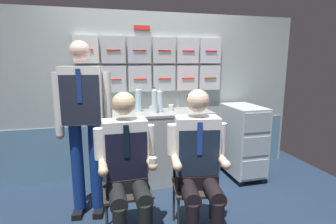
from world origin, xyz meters
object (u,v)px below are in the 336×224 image
Objects in this scene: service_trolley at (243,139)px; crew_member_center at (198,159)px; folding_chair_left at (125,176)px; crew_member_left at (127,163)px; crew_member_standing at (84,114)px; water_bottle_short at (154,101)px; espresso_cup_small at (103,112)px; folding_chair_center at (195,173)px.

crew_member_center is at bearing -134.58° from service_trolley.
folding_chair_left is 0.24m from crew_member_left.
service_trolley is 1.79m from folding_chair_left.
crew_member_standing is at bearing 133.09° from folding_chair_left.
folding_chair_left is 0.71m from crew_member_standing.
water_bottle_short is at bearing 67.00° from crew_member_left.
espresso_cup_small is (-1.78, 0.14, 0.43)m from service_trolley.
crew_member_center reaches higher than folding_chair_center.
crew_member_standing reaches higher than folding_chair_center.
service_trolley is at bearing -4.51° from espresso_cup_small.
crew_member_center is at bearing -22.45° from folding_chair_left.
espresso_cup_small is (0.18, 0.55, -0.09)m from crew_member_standing.
folding_chair_left is 1.00× the size of folding_chair_center.
water_bottle_short is (-0.18, 0.95, 0.53)m from folding_chair_center.
service_trolley is 0.56× the size of crew_member_standing.
folding_chair_center is at bearing -79.25° from water_bottle_short.
espresso_cup_small is (-0.17, 0.93, 0.41)m from folding_chair_left.
crew_member_left is 0.64m from folding_chair_center.
service_trolley is at bearing 45.42° from crew_member_center.
crew_member_left is 17.41× the size of espresso_cup_small.
water_bottle_short is at bearing 63.06° from folding_chair_left.
folding_chair_center is (0.61, 0.07, -0.18)m from crew_member_left.
service_trolley is 1.13× the size of folding_chair_left.
espresso_cup_small is at bearing 99.16° from crew_member_left.
water_bottle_short is at bearing 31.83° from crew_member_standing.
crew_member_standing is at bearing -148.17° from water_bottle_short.
crew_member_center is 0.76× the size of crew_member_standing.
folding_chair_left is at bearing 157.55° from crew_member_center.
crew_member_standing is at bearing 123.54° from crew_member_left.
folding_chair_left is at bearing 91.55° from crew_member_left.
service_trolley is 1.84m from espresso_cup_small.
espresso_cup_small is at bearing 100.45° from folding_chair_left.
espresso_cup_small is (-0.18, 1.09, 0.23)m from crew_member_left.
crew_member_center is (-1.02, -1.03, 0.21)m from service_trolley.
crew_member_left is 1.16m from water_bottle_short.
folding_chair_left and folding_chair_center have the same top height.
crew_member_standing reaches higher than crew_member_left.
folding_chair_center is 1.18m from crew_member_standing.
water_bottle_short reaches higher than espresso_cup_small.
folding_chair_left is at bearing -46.91° from crew_member_standing.
crew_member_standing reaches higher than water_bottle_short.
water_bottle_short is (-0.15, 1.11, 0.34)m from crew_member_center.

